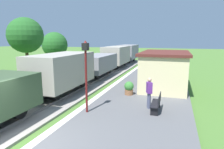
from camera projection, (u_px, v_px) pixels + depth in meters
platform_edge_stripe at (30, 146)px, 6.98m from camera, size 0.36×60.00×0.01m
freight_train at (100, 62)px, 20.59m from camera, size 2.50×32.60×2.72m
station_hut at (165, 70)px, 15.20m from camera, size 3.50×5.80×2.78m
bench_near_hut at (157, 103)px, 10.20m from camera, size 0.42×1.50×0.91m
bench_down_platform at (167, 71)px, 20.39m from camera, size 0.42×1.50×0.91m
person_waiting at (149, 92)px, 10.63m from camera, size 0.38×0.45×1.71m
potted_planter at (129, 88)px, 13.30m from camera, size 0.64×0.64×0.92m
lamp_post_near at (86, 63)px, 9.76m from camera, size 0.28×0.28×3.70m
tree_trackside_far at (26, 35)px, 17.76m from camera, size 3.20×3.20×5.92m
tree_field_left at (55, 45)px, 24.84m from camera, size 3.21×3.21×4.84m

